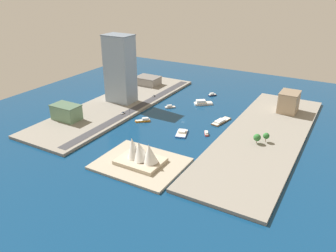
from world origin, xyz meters
TOP-DOWN VIEW (x-y plane):
  - ground_plane at (0.00, 0.00)m, footprint 440.00×440.00m
  - quay_west at (-84.65, 0.00)m, footprint 70.00×240.00m
  - quay_east at (84.65, 0.00)m, footprint 70.00×240.00m
  - peninsula_point at (-12.89, 97.85)m, footprint 67.97×54.46m
  - road_strip at (58.02, 0.00)m, footprint 9.80×228.00m
  - ferry_white_commuter at (1.56, -52.12)m, footprint 21.45×19.37m
  - yacht_sleek_gray at (29.18, -23.62)m, footprint 11.33×10.63m
  - catamaran_blue at (-15.14, 31.36)m, footprint 14.43×19.73m
  - tugboat_red at (-35.42, 19.76)m, footprint 7.67×10.91m
  - barge_flat_brown at (-36.77, -13.70)m, footprint 12.57×27.75m
  - patrol_launch_navy at (3.88, -86.71)m, footprint 9.06×10.70m
  - water_taxi_orange at (33.51, 24.40)m, footprint 14.01×13.02m
  - tower_tall_glass at (86.18, -8.84)m, footprint 32.39×22.87m
  - terminal_long_green at (101.41, 63.92)m, footprint 29.36×18.40m
  - carpark_squat_concrete at (95.01, -78.88)m, footprint 31.07×24.02m
  - apartment_midrise_tan at (-90.68, -72.00)m, footprint 19.61×25.36m
  - sedan_silver at (61.68, -40.89)m, footprint 2.15×4.29m
  - van_white at (60.59, 23.10)m, footprint 2.08×4.87m
  - traffic_light_waterfront at (51.89, 22.74)m, footprint 0.36×0.36m
  - opera_landmark at (-13.43, 97.85)m, footprint 36.09×26.81m
  - park_tree_cluster at (-86.15, 17.16)m, footprint 12.23×12.72m

SIDE VIEW (x-z plane):
  - ground_plane at x=0.00m, z-range 0.00..0.00m
  - peninsula_point at x=-12.89m, z-range 0.00..2.00m
  - barge_flat_brown at x=-36.77m, z-range -0.33..2.72m
  - catamaran_blue at x=-15.14m, z-range -0.54..2.95m
  - yacht_sleek_gray at x=29.18m, z-range -0.49..2.94m
  - tugboat_red at x=-35.42m, z-range -0.32..2.81m
  - quay_west at x=-84.65m, z-range 0.00..2.72m
  - quay_east at x=84.65m, z-range 0.00..2.72m
  - patrol_launch_navy at x=3.88m, z-range -0.43..3.20m
  - water_taxi_orange at x=33.51m, z-range -0.51..3.49m
  - ferry_white_commuter at x=1.56m, z-range -0.65..4.89m
  - road_strip at x=58.02m, z-range 2.72..2.87m
  - sedan_silver at x=61.68m, z-range 2.87..4.44m
  - van_white at x=60.59m, z-range 2.85..4.51m
  - traffic_light_waterfront at x=51.89m, z-range 3.81..10.31m
  - carpark_squat_concrete at x=95.01m, z-range 2.75..13.57m
  - park_tree_cluster at x=-86.15m, z-range 4.06..13.00m
  - opera_landmark at x=-13.43m, z-range -0.26..20.44m
  - terminal_long_green at x=101.41m, z-range 2.75..18.48m
  - apartment_midrise_tan at x=-90.68m, z-range 2.75..24.83m
  - tower_tall_glass at x=86.18m, z-range 2.75..79.43m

